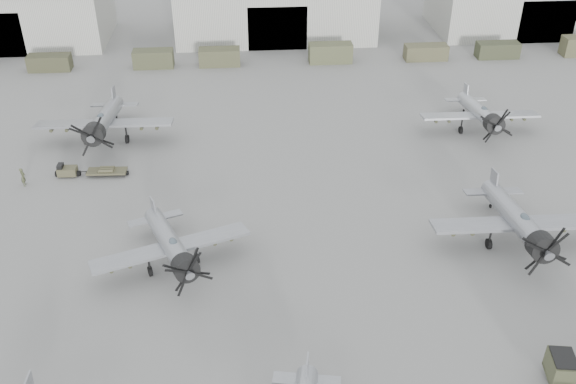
% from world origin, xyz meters
% --- Properties ---
extents(ground, '(220.00, 220.00, 0.00)m').
position_xyz_m(ground, '(0.00, 0.00, 0.00)').
color(ground, slate).
rests_on(ground, ground).
extents(hangar_left, '(29.00, 14.80, 8.70)m').
position_xyz_m(hangar_left, '(-38.00, 61.96, 4.37)').
color(hangar_left, '#B4B5A9').
rests_on(hangar_left, ground).
extents(hangar_center, '(29.00, 14.80, 8.70)m').
position_xyz_m(hangar_center, '(0.00, 61.96, 4.37)').
color(hangar_center, '#B4B5A9').
rests_on(hangar_center, ground).
extents(support_truck_1, '(5.37, 2.20, 2.01)m').
position_xyz_m(support_truck_1, '(-29.70, 50.00, 1.00)').
color(support_truck_1, '#383925').
rests_on(support_truck_1, ground).
extents(support_truck_2, '(5.15, 2.20, 2.28)m').
position_xyz_m(support_truck_2, '(-16.49, 50.00, 1.14)').
color(support_truck_2, '#3E402A').
rests_on(support_truck_2, ground).
extents(support_truck_3, '(5.33, 2.20, 2.24)m').
position_xyz_m(support_truck_3, '(-7.94, 50.00, 1.12)').
color(support_truck_3, '#43442C').
rests_on(support_truck_3, ground).
extents(support_truck_4, '(5.68, 2.20, 2.52)m').
position_xyz_m(support_truck_4, '(6.65, 50.00, 1.26)').
color(support_truck_4, '#484B31').
rests_on(support_truck_4, ground).
extents(support_truck_5, '(5.67, 2.20, 1.98)m').
position_xyz_m(support_truck_5, '(19.50, 50.00, 0.99)').
color(support_truck_5, '#4A4930').
rests_on(support_truck_5, ground).
extents(support_truck_6, '(5.62, 2.20, 2.06)m').
position_xyz_m(support_truck_6, '(29.30, 50.00, 1.03)').
color(support_truck_6, '#353925').
rests_on(support_truck_6, ground).
extents(aircraft_mid_1, '(12.00, 10.83, 4.84)m').
position_xyz_m(aircraft_mid_1, '(-10.86, 8.09, 2.20)').
color(aircraft_mid_1, gray).
rests_on(aircraft_mid_1, ground).
extents(aircraft_mid_2, '(13.48, 12.13, 5.42)m').
position_xyz_m(aircraft_mid_2, '(15.90, 8.71, 2.47)').
color(aircraft_mid_2, gray).
rests_on(aircraft_mid_2, ground).
extents(aircraft_far_0, '(13.83, 12.44, 5.55)m').
position_xyz_m(aircraft_far_0, '(-19.27, 28.99, 2.52)').
color(aircraft_far_0, gray).
rests_on(aircraft_far_0, ground).
extents(aircraft_far_1, '(12.28, 11.05, 4.93)m').
position_xyz_m(aircraft_far_1, '(19.55, 28.39, 2.24)').
color(aircraft_far_1, '#A1A4A9').
rests_on(aircraft_far_1, ground).
extents(tug_trailer, '(6.41, 1.49, 1.28)m').
position_xyz_m(tug_trailer, '(-20.47, 22.73, 0.48)').
color(tug_trailer, '#44422C').
rests_on(tug_trailer, ground).
extents(ground_crew, '(0.45, 0.66, 1.78)m').
position_xyz_m(ground_crew, '(-25.48, 21.39, 0.89)').
color(ground_crew, '#44492F').
rests_on(ground_crew, ground).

